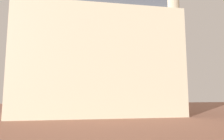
{
  "coord_description": "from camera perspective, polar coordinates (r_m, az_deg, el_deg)",
  "views": [
    {
      "loc": [
        -1.61,
        -0.29,
        3.2
      ],
      "look_at": [
        0.19,
        10.67,
        4.57
      ],
      "focal_mm": 31.32,
      "sensor_mm": 36.0,
      "label": 1
    }
  ],
  "objects": [
    {
      "name": "landmark_building",
      "position": [
        31.46,
        -4.49,
        6.1
      ],
      "size": [
        24.32,
        10.76,
        37.24
      ],
      "color": "beige",
      "rests_on": "ground_plane"
    }
  ]
}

